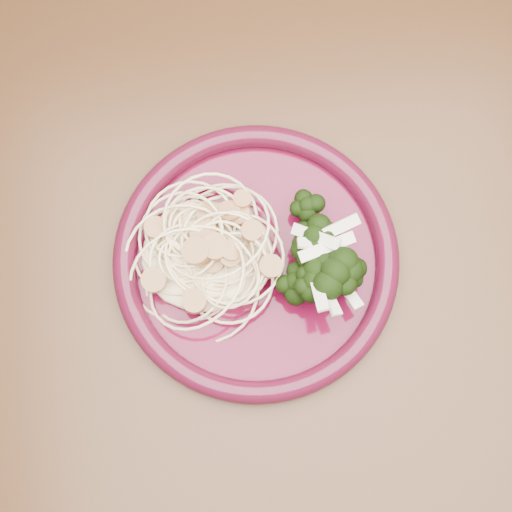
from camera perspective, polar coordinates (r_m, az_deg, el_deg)
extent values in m
plane|color=brown|center=(1.38, 4.32, -9.70)|extent=(3.50, 3.50, 0.00)
cube|color=#472814|center=(0.66, 8.94, -4.50)|extent=(1.20, 0.80, 0.04)
cylinder|color=#4C071E|center=(0.64, 0.00, -0.38)|extent=(0.29, 0.29, 0.01)
torus|color=#4C0B21|center=(0.63, 0.00, -0.20)|extent=(0.30, 0.30, 0.02)
ellipsoid|color=#FAE3AD|center=(0.63, -3.96, 0.24)|extent=(0.14, 0.12, 0.03)
ellipsoid|color=black|center=(0.62, 4.92, -0.11)|extent=(0.11, 0.15, 0.05)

